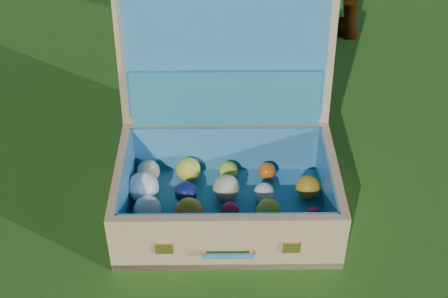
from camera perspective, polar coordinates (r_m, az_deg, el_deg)
ground at (r=1.91m, az=5.27°, el=-5.59°), size 60.00×60.00×0.00m
stray_ball at (r=1.79m, az=-9.16°, el=-8.16°), size 0.08×0.08×0.08m
suitcase at (r=1.83m, az=-0.10°, el=-0.47°), size 0.67×0.57×0.61m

